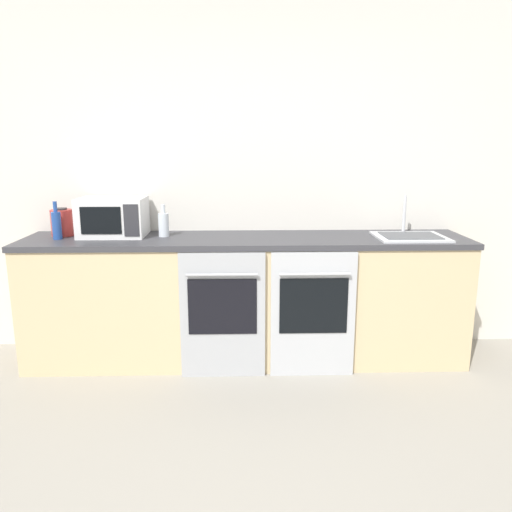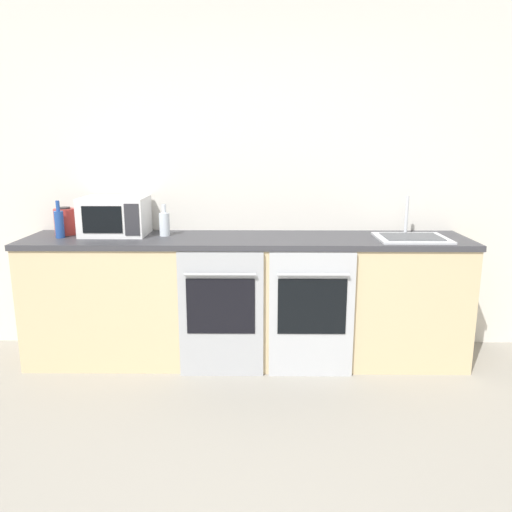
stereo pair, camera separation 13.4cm
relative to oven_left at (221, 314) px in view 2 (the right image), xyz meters
The scene contains 9 objects.
wall_back 1.08m from the oven_left, 75.72° to the left, with size 10.00×0.06×2.60m.
counter_back 0.36m from the oven_left, 62.54° to the left, with size 3.20×0.62×0.93m.
oven_left is the anchor object (origin of this frame).
oven_right 0.62m from the oven_left, ahead, with size 0.58×0.06×0.88m.
microwave 1.09m from the oven_left, 153.31° to the left, with size 0.47×0.36×0.28m.
bottle_blue 1.34m from the oven_left, 166.52° to the left, with size 0.06×0.06×0.27m.
bottle_clear 0.81m from the oven_left, 139.60° to the left, with size 0.08×0.08×0.23m.
kettle 1.38m from the oven_left, 160.40° to the left, with size 0.16×0.16×0.20m.
sink 1.46m from the oven_left, 11.07° to the left, with size 0.49×0.40×0.29m.
Camera 2 is at (0.11, -1.62, 1.59)m, focal length 35.00 mm.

